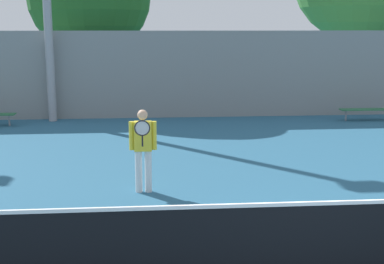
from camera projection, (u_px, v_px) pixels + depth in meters
name	position (u px, v px, depth m)	size (l,w,h in m)	color
tennis_net	(308.00, 240.00, 7.05)	(11.60, 0.09, 1.08)	black
tennis_player	(143.00, 146.00, 10.73)	(0.55, 0.40, 1.70)	silver
bench_courtside_far	(369.00, 110.00, 19.15)	(2.06, 0.40, 0.42)	#28663D
back_fence	(203.00, 74.00, 19.68)	(33.07, 0.06, 3.18)	gray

